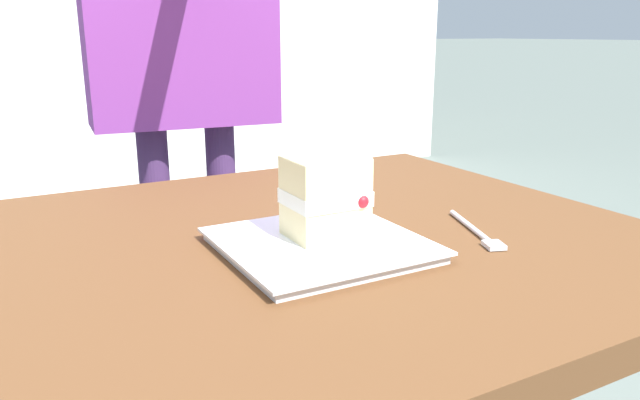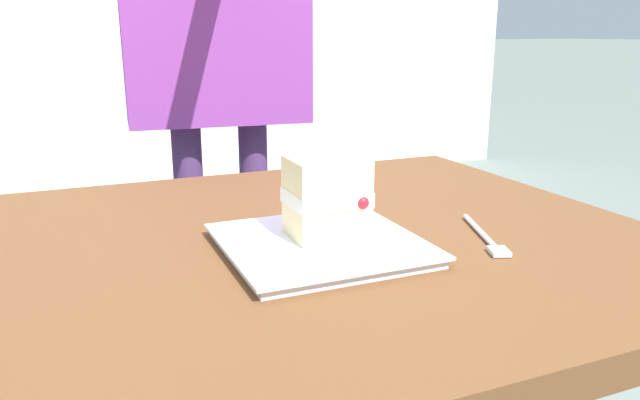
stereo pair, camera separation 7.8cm
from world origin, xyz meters
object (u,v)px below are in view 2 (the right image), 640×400
(dessert_plate, at_px, (320,245))
(cake_slice, at_px, (327,197))
(diner_person, at_px, (215,14))
(dessert_fork, at_px, (485,237))
(patio_table, at_px, (240,322))

(dessert_plate, height_order, cake_slice, cake_slice)
(diner_person, bearing_deg, dessert_plate, -94.77)
(dessert_fork, bearing_deg, patio_table, 159.95)
(diner_person, bearing_deg, dessert_fork, -79.22)
(dessert_plate, bearing_deg, diner_person, 85.23)
(cake_slice, xyz_separation_m, dessert_fork, (0.21, -0.06, -0.07))
(dessert_plate, xyz_separation_m, diner_person, (0.07, 0.80, 0.31))
(dessert_plate, bearing_deg, patio_table, 143.32)
(dessert_plate, relative_size, diner_person, 0.16)
(patio_table, bearing_deg, dessert_fork, -20.05)
(dessert_plate, relative_size, dessert_fork, 1.51)
(diner_person, bearing_deg, patio_table, -102.30)
(cake_slice, distance_m, diner_person, 0.83)
(dessert_plate, distance_m, cake_slice, 0.06)
(patio_table, distance_m, dessert_plate, 0.17)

